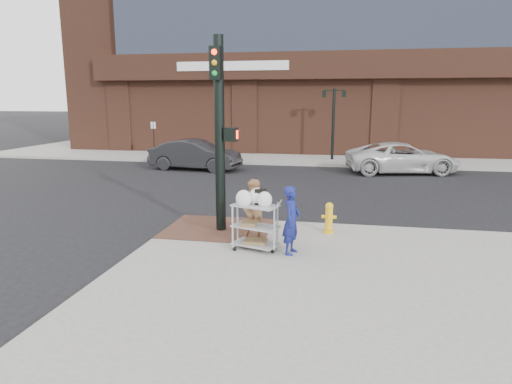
% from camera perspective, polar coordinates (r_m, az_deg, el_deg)
% --- Properties ---
extents(ground, '(220.00, 220.00, 0.00)m').
position_cam_1_polar(ground, '(11.49, -3.00, -6.67)').
color(ground, black).
rests_on(ground, ground).
extents(sidewalk_far, '(65.00, 36.00, 0.15)m').
position_cam_1_polar(sidewalk_far, '(43.85, 24.01, 5.99)').
color(sidewalk_far, gray).
rests_on(sidewalk_far, ground).
extents(brick_curb_ramp, '(2.80, 2.40, 0.01)m').
position_cam_1_polar(brick_curb_ramp, '(12.43, -4.70, -4.53)').
color(brick_curb_ramp, brown).
rests_on(brick_curb_ramp, sidewalk_near).
extents(lamp_post, '(1.32, 0.22, 4.00)m').
position_cam_1_polar(lamp_post, '(26.61, 9.65, 9.32)').
color(lamp_post, black).
rests_on(lamp_post, sidewalk_far).
extents(parking_sign, '(0.05, 0.05, 2.20)m').
position_cam_1_polar(parking_sign, '(28.01, -12.65, 6.51)').
color(parking_sign, black).
rests_on(parking_sign, sidewalk_far).
extents(traffic_signal_pole, '(0.61, 0.51, 5.00)m').
position_cam_1_polar(traffic_signal_pole, '(11.81, -4.50, 7.83)').
color(traffic_signal_pole, black).
rests_on(traffic_signal_pole, sidewalk_near).
extents(woman_blue, '(0.48, 0.63, 1.56)m').
position_cam_1_polar(woman_blue, '(10.26, 4.47, -3.53)').
color(woman_blue, navy).
rests_on(woman_blue, sidewalk_near).
extents(pedestrian_tan, '(0.78, 0.62, 1.55)m').
position_cam_1_polar(pedestrian_tan, '(11.07, -0.04, -2.39)').
color(pedestrian_tan, tan).
rests_on(pedestrian_tan, sidewalk_near).
extents(sedan_dark, '(4.83, 2.13, 1.54)m').
position_cam_1_polar(sedan_dark, '(23.68, -7.62, 4.64)').
color(sedan_dark, black).
rests_on(sedan_dark, ground).
extents(minivan_white, '(5.77, 3.50, 1.50)m').
position_cam_1_polar(minivan_white, '(23.56, 17.79, 4.09)').
color(minivan_white, silver).
rests_on(minivan_white, ground).
extents(utility_cart, '(1.16, 0.87, 1.43)m').
position_cam_1_polar(utility_cart, '(10.56, -0.08, -3.78)').
color(utility_cart, '#9FA0A4').
rests_on(utility_cart, sidewalk_near).
extents(fire_hydrant, '(0.39, 0.27, 0.82)m').
position_cam_1_polar(fire_hydrant, '(12.03, 9.11, -3.15)').
color(fire_hydrant, yellow).
rests_on(fire_hydrant, sidewalk_near).
extents(newsbox_yellow, '(0.45, 0.42, 0.98)m').
position_cam_1_polar(newsbox_yellow, '(27.47, -8.65, 5.28)').
color(newsbox_yellow, yellow).
rests_on(newsbox_yellow, sidewalk_far).
extents(newsbox_blue, '(0.51, 0.49, 0.95)m').
position_cam_1_polar(newsbox_blue, '(27.08, -4.46, 5.26)').
color(newsbox_blue, '#173F97').
rests_on(newsbox_blue, sidewalk_far).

